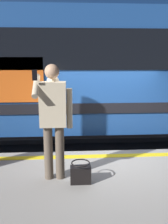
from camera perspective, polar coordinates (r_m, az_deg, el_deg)
ground_plane at (r=5.58m, az=5.45°, el=-17.20°), size 24.61×24.61×0.00m
safety_line at (r=4.93m, az=6.21°, el=-10.14°), size 14.22×0.16×0.01m
track_rail_near at (r=6.87m, az=3.50°, el=-10.54°), size 18.87×0.08×0.16m
track_rail_far at (r=8.20m, az=2.26°, el=-6.66°), size 18.87×0.08×0.16m
train_carriage at (r=7.08m, az=5.32°, el=10.56°), size 13.39×2.92×3.99m
passenger at (r=3.76m, az=-7.18°, el=-0.28°), size 0.57×0.55×1.81m
handbag at (r=3.87m, az=-0.80°, el=-14.15°), size 0.32×0.29×0.34m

